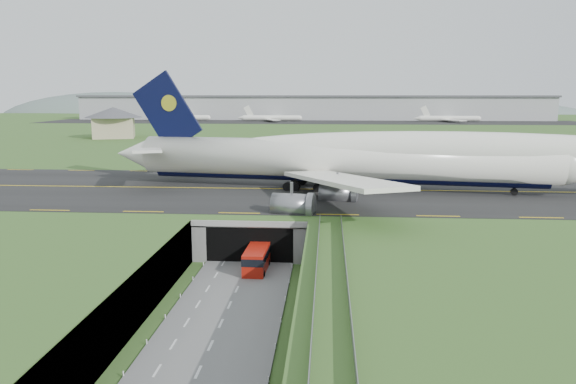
{
  "coord_description": "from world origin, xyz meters",
  "views": [
    {
      "loc": [
        10.54,
        -65.64,
        23.09
      ],
      "look_at": [
        4.43,
        20.0,
        7.9
      ],
      "focal_mm": 35.0,
      "sensor_mm": 36.0,
      "label": 1
    }
  ],
  "objects": [
    {
      "name": "ground",
      "position": [
        0.0,
        0.0,
        0.0
      ],
      "size": [
        900.0,
        900.0,
        0.0
      ],
      "primitive_type": "plane",
      "color": "#3D6327",
      "rests_on": "ground"
    },
    {
      "name": "airfield_deck",
      "position": [
        0.0,
        0.0,
        3.0
      ],
      "size": [
        800.0,
        800.0,
        6.0
      ],
      "primitive_type": "cube",
      "color": "gray",
      "rests_on": "ground"
    },
    {
      "name": "trench_road",
      "position": [
        0.0,
        -7.5,
        0.1
      ],
      "size": [
        12.0,
        75.0,
        0.2
      ],
      "primitive_type": "cube",
      "color": "slate",
      "rests_on": "ground"
    },
    {
      "name": "taxiway",
      "position": [
        0.0,
        33.0,
        6.09
      ],
      "size": [
        800.0,
        44.0,
        0.18
      ],
      "primitive_type": "cube",
      "color": "black",
      "rests_on": "airfield_deck"
    },
    {
      "name": "tunnel_portal",
      "position": [
        0.0,
        16.71,
        3.33
      ],
      "size": [
        17.0,
        22.3,
        6.0
      ],
      "color": "gray",
      "rests_on": "ground"
    },
    {
      "name": "guideway",
      "position": [
        11.0,
        -19.11,
        5.32
      ],
      "size": [
        3.0,
        53.0,
        7.05
      ],
      "color": "#A8A8A3",
      "rests_on": "ground"
    },
    {
      "name": "jumbo_jet",
      "position": [
        20.45,
        32.5,
        11.9
      ],
      "size": [
        105.6,
        65.34,
        21.85
      ],
      "rotation": [
        0.0,
        0.0,
        -0.15
      ],
      "color": "white",
      "rests_on": "ground"
    },
    {
      "name": "shuttle_tram",
      "position": [
        1.41,
        4.46,
        1.65
      ],
      "size": [
        2.99,
        7.41,
        3.0
      ],
      "rotation": [
        0.0,
        0.0,
        -0.03
      ],
      "color": "#A9170B",
      "rests_on": "ground"
    },
    {
      "name": "service_building",
      "position": [
        -71.39,
        144.89,
        12.98
      ],
      "size": [
        26.89,
        26.89,
        11.78
      ],
      "rotation": [
        0.0,
        0.0,
        0.29
      ],
      "color": "tan",
      "rests_on": "ground"
    },
    {
      "name": "cargo_terminal",
      "position": [
        -0.07,
        299.41,
        13.96
      ],
      "size": [
        320.0,
        67.0,
        15.6
      ],
      "color": "#B2B2B2",
      "rests_on": "ground"
    },
    {
      "name": "distant_hills",
      "position": [
        64.38,
        430.0,
        -4.0
      ],
      "size": [
        700.0,
        91.0,
        60.0
      ],
      "color": "#566761",
      "rests_on": "ground"
    }
  ]
}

